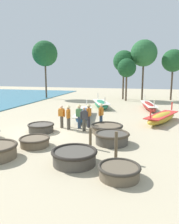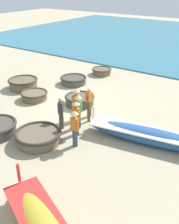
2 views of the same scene
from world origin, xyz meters
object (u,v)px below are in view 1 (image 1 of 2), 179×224
(coracle_center, at_px, (107,128))
(long_boat_green_hull, at_px, (101,104))
(fisherman_crouching, at_px, (79,115))
(coracle_beside_post, at_px, (119,171))
(long_boat_white_hull, at_px, (149,106))
(tree_left_mid, at_px, (127,68))
(fisherman_standing_left, at_px, (68,116))
(tree_center, at_px, (124,61))
(mooring_post_mid_beach, at_px, (116,146))
(fisherman_hauling, at_px, (84,119))
(coracle_upturned, at_px, (112,137))
(fisherman_with_hat, at_px, (101,113))
(fisherman_standing_right, at_px, (89,114))
(coracle_weathered, at_px, (41,127))
(long_boat_ochre_hull, at_px, (84,114))
(fisherman_by_coracle, at_px, (62,116))
(coracle_front_right, at_px, (35,141))
(mooring_post_inland, at_px, (90,138))
(long_boat_blue_hull, at_px, (162,118))
(mooring_post_shoreline, at_px, (69,119))
(tree_leftmost, at_px, (144,53))
(tree_rightmost, at_px, (45,54))
(coracle_nearest, at_px, (74,156))
(tree_right_mid, at_px, (173,61))

(coracle_center, bearing_deg, long_boat_green_hull, 103.74)
(fisherman_crouching, bearing_deg, coracle_beside_post, -61.52)
(long_boat_white_hull, relative_size, tree_left_mid, 1.01)
(coracle_center, height_order, long_boat_green_hull, long_boat_green_hull)
(fisherman_standing_left, height_order, tree_center, tree_center)
(coracle_center, relative_size, mooring_post_mid_beach, 1.57)
(fisherman_hauling, height_order, mooring_post_mid_beach, fisherman_hauling)
(coracle_upturned, height_order, fisherman_with_hat, fisherman_with_hat)
(fisherman_standing_right, distance_m, tree_left_mid, 15.63)
(coracle_weathered, height_order, long_boat_ochre_hull, long_boat_ochre_hull)
(fisherman_by_coracle, bearing_deg, long_boat_green_hull, 84.78)
(coracle_weathered, distance_m, coracle_front_right, 2.79)
(coracle_upturned, relative_size, mooring_post_inland, 1.78)
(long_boat_blue_hull, height_order, mooring_post_inland, long_boat_blue_hull)
(mooring_post_shoreline, relative_size, tree_leftmost, 0.14)
(coracle_front_right, height_order, fisherman_by_coracle, fisherman_by_coracle)
(coracle_center, height_order, tree_leftmost, tree_leftmost)
(long_boat_ochre_hull, bearing_deg, mooring_post_inland, -71.20)
(long_boat_ochre_hull, distance_m, tree_leftmost, 15.76)
(long_boat_blue_hull, bearing_deg, mooring_post_shoreline, -153.53)
(fisherman_standing_left, distance_m, tree_rightmost, 19.46)
(coracle_nearest, distance_m, coracle_center, 5.10)
(coracle_weathered, bearing_deg, coracle_upturned, -13.88)
(long_boat_green_hull, xyz_separation_m, mooring_post_inland, (2.08, -12.82, 0.14))
(fisherman_crouching, xyz_separation_m, fisherman_standing_right, (0.58, 0.32, 0.00))
(long_boat_ochre_hull, xyz_separation_m, tree_leftmost, (4.47, 13.89, 5.95))
(mooring_post_mid_beach, xyz_separation_m, tree_rightmost, (-13.14, 20.54, 5.76))
(long_boat_white_hull, relative_size, fisherman_standing_left, 3.38)
(coracle_weathered, bearing_deg, tree_left_mid, 77.25)
(fisherman_by_coracle, bearing_deg, tree_right_mid, 63.99)
(coracle_front_right, relative_size, long_boat_green_hull, 0.32)
(coracle_upturned, relative_size, tree_leftmost, 0.23)
(mooring_post_shoreline, bearing_deg, tree_rightmost, 120.60)
(fisherman_standing_right, bearing_deg, fisherman_by_coracle, -163.45)
(fisherman_with_hat, distance_m, mooring_post_mid_beach, 6.04)
(fisherman_standing_right, bearing_deg, coracle_front_right, -111.34)
(long_boat_green_hull, xyz_separation_m, fisherman_crouching, (0.35, -9.11, 0.56))
(coracle_weathered, height_order, long_boat_blue_hull, long_boat_blue_hull)
(tree_right_mid, height_order, tree_rightmost, tree_rightmost)
(coracle_center, relative_size, tree_leftmost, 0.25)
(mooring_post_shoreline, bearing_deg, coracle_weathered, -130.87)
(mooring_post_mid_beach, relative_size, tree_left_mid, 0.23)
(long_boat_white_hull, distance_m, mooring_post_shoreline, 10.46)
(coracle_center, height_order, coracle_upturned, coracle_upturned)
(coracle_upturned, distance_m, long_boat_green_hull, 12.18)
(coracle_weathered, xyz_separation_m, tree_right_mid, (9.79, 19.48, 5.01))
(fisherman_crouching, height_order, mooring_post_mid_beach, fisherman_crouching)
(long_boat_green_hull, height_order, long_boat_blue_hull, long_boat_green_hull)
(coracle_weathered, relative_size, fisherman_standing_left, 1.02)
(coracle_beside_post, relative_size, fisherman_hauling, 1.00)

